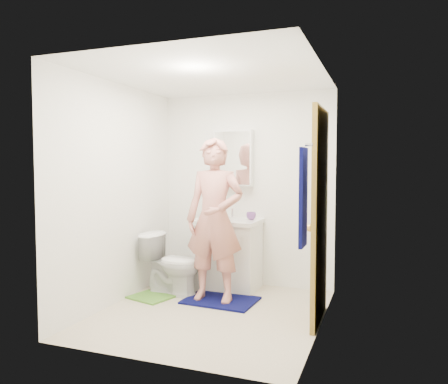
# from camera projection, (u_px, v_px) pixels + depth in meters

# --- Properties ---
(floor) EXTENTS (2.20, 2.40, 0.02)m
(floor) POSITION_uv_depth(u_px,v_px,m) (211.00, 314.00, 4.46)
(floor) COLOR beige
(floor) RESTS_ON ground
(ceiling) EXTENTS (2.20, 2.40, 0.02)m
(ceiling) POSITION_uv_depth(u_px,v_px,m) (211.00, 74.00, 4.32)
(ceiling) COLOR white
(ceiling) RESTS_ON ground
(wall_back) EXTENTS (2.20, 0.02, 2.40)m
(wall_back) POSITION_uv_depth(u_px,v_px,m) (246.00, 190.00, 5.52)
(wall_back) COLOR white
(wall_back) RESTS_ON ground
(wall_front) EXTENTS (2.20, 0.02, 2.40)m
(wall_front) POSITION_uv_depth(u_px,v_px,m) (150.00, 207.00, 3.26)
(wall_front) COLOR white
(wall_front) RESTS_ON ground
(wall_left) EXTENTS (0.02, 2.40, 2.40)m
(wall_left) POSITION_uv_depth(u_px,v_px,m) (117.00, 194.00, 4.77)
(wall_left) COLOR white
(wall_left) RESTS_ON ground
(wall_right) EXTENTS (0.02, 2.40, 2.40)m
(wall_right) POSITION_uv_depth(u_px,v_px,m) (323.00, 199.00, 4.01)
(wall_right) COLOR white
(wall_right) RESTS_ON ground
(vanity_cabinet) EXTENTS (0.75, 0.55, 0.80)m
(vanity_cabinet) POSITION_uv_depth(u_px,v_px,m) (227.00, 256.00, 5.35)
(vanity_cabinet) COLOR white
(vanity_cabinet) RESTS_ON floor
(countertop) EXTENTS (0.79, 0.59, 0.05)m
(countertop) POSITION_uv_depth(u_px,v_px,m) (227.00, 221.00, 5.32)
(countertop) COLOR white
(countertop) RESTS_ON vanity_cabinet
(sink_basin) EXTENTS (0.40, 0.40, 0.03)m
(sink_basin) POSITION_uv_depth(u_px,v_px,m) (227.00, 220.00, 5.32)
(sink_basin) COLOR white
(sink_basin) RESTS_ON countertop
(faucet) EXTENTS (0.03, 0.03, 0.12)m
(faucet) POSITION_uv_depth(u_px,v_px,m) (232.00, 213.00, 5.48)
(faucet) COLOR silver
(faucet) RESTS_ON countertop
(medicine_cabinet) EXTENTS (0.50, 0.12, 0.70)m
(medicine_cabinet) POSITION_uv_depth(u_px,v_px,m) (234.00, 158.00, 5.48)
(medicine_cabinet) COLOR white
(medicine_cabinet) RESTS_ON wall_back
(mirror_panel) EXTENTS (0.46, 0.01, 0.66)m
(mirror_panel) POSITION_uv_depth(u_px,v_px,m) (232.00, 158.00, 5.43)
(mirror_panel) COLOR white
(mirror_panel) RESTS_ON wall_back
(door) EXTENTS (0.05, 0.80, 2.05)m
(door) POSITION_uv_depth(u_px,v_px,m) (320.00, 216.00, 4.17)
(door) COLOR #A9842E
(door) RESTS_ON ground
(door_knob) EXTENTS (0.07, 0.07, 0.07)m
(door_knob) POSITION_uv_depth(u_px,v_px,m) (310.00, 228.00, 3.89)
(door_knob) COLOR gold
(door_knob) RESTS_ON door
(towel) EXTENTS (0.03, 0.24, 0.80)m
(towel) POSITION_uv_depth(u_px,v_px,m) (303.00, 197.00, 3.50)
(towel) COLOR #070944
(towel) RESTS_ON wall_right
(towel_hook) EXTENTS (0.06, 0.02, 0.02)m
(towel_hook) POSITION_uv_depth(u_px,v_px,m) (309.00, 145.00, 3.46)
(towel_hook) COLOR silver
(towel_hook) RESTS_ON wall_right
(toilet) EXTENTS (0.72, 0.44, 0.71)m
(toilet) POSITION_uv_depth(u_px,v_px,m) (173.00, 264.00, 5.11)
(toilet) COLOR white
(toilet) RESTS_ON floor
(bath_mat) EXTENTS (0.81, 0.60, 0.02)m
(bath_mat) POSITION_uv_depth(u_px,v_px,m) (221.00, 300.00, 4.84)
(bath_mat) COLOR #070944
(bath_mat) RESTS_ON floor
(green_rug) EXTENTS (0.53, 0.48, 0.02)m
(green_rug) POSITION_uv_depth(u_px,v_px,m) (151.00, 297.00, 4.96)
(green_rug) COLOR #569431
(green_rug) RESTS_ON floor
(soap_dispenser) EXTENTS (0.10, 0.10, 0.19)m
(soap_dispenser) POSITION_uv_depth(u_px,v_px,m) (211.00, 211.00, 5.36)
(soap_dispenser) COLOR #C4655B
(soap_dispenser) RESTS_ON countertop
(toothbrush_cup) EXTENTS (0.12, 0.12, 0.09)m
(toothbrush_cup) POSITION_uv_depth(u_px,v_px,m) (251.00, 216.00, 5.28)
(toothbrush_cup) COLOR #774599
(toothbrush_cup) RESTS_ON countertop
(man) EXTENTS (0.66, 0.44, 1.79)m
(man) POSITION_uv_depth(u_px,v_px,m) (215.00, 219.00, 4.78)
(man) COLOR tan
(man) RESTS_ON bath_mat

